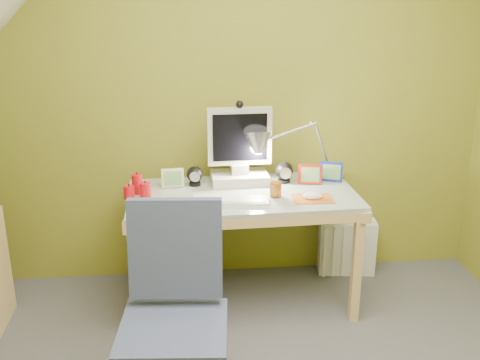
{
  "coord_description": "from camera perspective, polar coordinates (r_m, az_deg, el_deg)",
  "views": [
    {
      "loc": [
        -0.28,
        -1.81,
        1.82
      ],
      "look_at": [
        0.0,
        1.0,
        0.85
      ],
      "focal_mm": 42.0,
      "sensor_mm": 36.0,
      "label": 1
    }
  ],
  "objects": [
    {
      "name": "photo_frame_red",
      "position": [
        3.39,
        7.12,
        0.59
      ],
      "size": [
        0.14,
        0.04,
        0.12
      ],
      "primitive_type": "cube",
      "rotation": [
        0.0,
        0.0,
        -0.16
      ],
      "color": "#AF2012",
      "rests_on": "desk"
    },
    {
      "name": "keyboard",
      "position": [
        3.09,
        -0.96,
        -2.07
      ],
      "size": [
        0.44,
        0.2,
        0.02
      ],
      "primitive_type": "cube",
      "rotation": [
        0.0,
        0.0,
        -0.16
      ],
      "color": "white",
      "rests_on": "desk"
    },
    {
      "name": "monitor",
      "position": [
        3.32,
        -0.06,
        4.23
      ],
      "size": [
        0.41,
        0.25,
        0.55
      ],
      "primitive_type": null,
      "rotation": [
        0.0,
        0.0,
        0.03
      ],
      "color": "#B8B4A5",
      "rests_on": "desk"
    },
    {
      "name": "desk_lamp",
      "position": [
        3.39,
        7.55,
        4.35
      ],
      "size": [
        0.53,
        0.26,
        0.55
      ],
      "primitive_type": null,
      "rotation": [
        0.0,
        0.0,
        -0.08
      ],
      "color": "#B1B1B6",
      "rests_on": "desk"
    },
    {
      "name": "photo_frame_blue",
      "position": [
        3.46,
        9.24,
        0.86
      ],
      "size": [
        0.14,
        0.07,
        0.12
      ],
      "primitive_type": "cube",
      "rotation": [
        0.0,
        0.0,
        -0.36
      ],
      "color": "navy",
      "rests_on": "desk"
    },
    {
      "name": "mouse",
      "position": [
        3.16,
        7.4,
        -1.61
      ],
      "size": [
        0.12,
        0.08,
        0.04
      ],
      "primitive_type": "ellipsoid",
      "rotation": [
        0.0,
        0.0,
        0.05
      ],
      "color": "white",
      "rests_on": "mousepad"
    },
    {
      "name": "wall_back",
      "position": [
        3.48,
        -0.98,
        8.69
      ],
      "size": [
        3.2,
        0.01,
        2.4
      ],
      "primitive_type": "cube",
      "color": "olive",
      "rests_on": "floor"
    },
    {
      "name": "candle_cluster",
      "position": [
        3.22,
        -10.45,
        -0.63
      ],
      "size": [
        0.16,
        0.14,
        0.11
      ],
      "primitive_type": null,
      "rotation": [
        0.0,
        0.0,
        -0.04
      ],
      "color": "red",
      "rests_on": "desk"
    },
    {
      "name": "speaker_right",
      "position": [
        3.4,
        4.51,
        0.81
      ],
      "size": [
        0.12,
        0.12,
        0.13
      ],
      "primitive_type": null,
      "rotation": [
        0.0,
        0.0,
        -0.15
      ],
      "color": "black",
      "rests_on": "desk"
    },
    {
      "name": "photo_frame_green",
      "position": [
        3.33,
        -6.86,
        0.21
      ],
      "size": [
        0.13,
        0.03,
        0.11
      ],
      "primitive_type": "cube",
      "rotation": [
        0.0,
        0.0,
        0.06
      ],
      "color": "beige",
      "rests_on": "desk"
    },
    {
      "name": "amber_tumbler",
      "position": [
        3.17,
        3.64,
        -0.96
      ],
      "size": [
        0.08,
        0.08,
        0.09
      ],
      "primitive_type": "cylinder",
      "rotation": [
        0.0,
        0.0,
        0.17
      ],
      "color": "#8A5214",
      "rests_on": "desk"
    },
    {
      "name": "task_chair",
      "position": [
        2.44,
        -6.78,
        -15.04
      ],
      "size": [
        0.55,
        0.55,
        0.92
      ],
      "primitive_type": null,
      "rotation": [
        0.0,
        0.0,
        -0.08
      ],
      "color": "#38405D",
      "rests_on": "floor"
    },
    {
      "name": "radiator",
      "position": [
        3.84,
        10.77,
        -6.64
      ],
      "size": [
        0.38,
        0.19,
        0.37
      ],
      "primitive_type": "cube",
      "rotation": [
        0.0,
        0.0,
        -0.12
      ],
      "color": "silver",
      "rests_on": "floor"
    },
    {
      "name": "mousepad",
      "position": [
        3.16,
        7.38,
        -1.89
      ],
      "size": [
        0.23,
        0.16,
        0.01
      ],
      "primitive_type": "cube",
      "rotation": [
        0.0,
        0.0,
        -0.02
      ],
      "color": "#C1601E",
      "rests_on": "desk"
    },
    {
      "name": "speaker_left",
      "position": [
        3.35,
        -4.63,
        0.41
      ],
      "size": [
        0.11,
        0.11,
        0.12
      ],
      "primitive_type": null,
      "rotation": [
        0.0,
        0.0,
        -0.21
      ],
      "color": "black",
      "rests_on": "desk"
    },
    {
      "name": "desk",
      "position": [
        3.37,
        0.24,
        -6.9
      ],
      "size": [
        1.33,
        0.7,
        0.7
      ],
      "primitive_type": null,
      "rotation": [
        0.0,
        0.0,
        0.04
      ],
      "color": "tan",
      "rests_on": "floor"
    }
  ]
}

